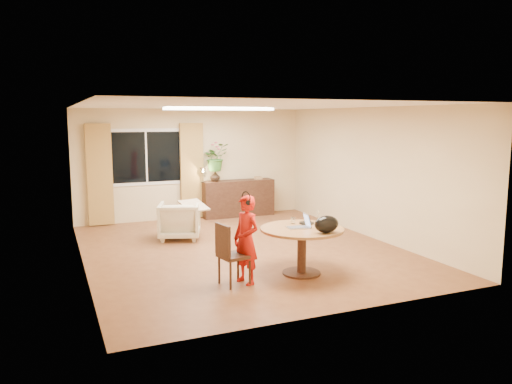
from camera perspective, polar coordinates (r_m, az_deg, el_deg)
floor at (r=9.19m, az=-1.57°, el=-6.61°), size 6.50×6.50×0.00m
ceiling at (r=8.87m, az=-1.64°, el=9.83°), size 6.50×6.50×0.00m
wall_back at (r=12.01m, az=-7.24°, el=3.20°), size 5.50×0.00×5.50m
wall_left at (r=8.35m, az=-19.48°, el=0.49°), size 0.00×6.50×6.50m
wall_right at (r=10.25m, az=12.89°, el=2.16°), size 0.00×6.50×6.50m
window at (r=11.73m, az=-12.43°, el=3.92°), size 1.70×0.03×1.30m
curtain_left at (r=11.54m, az=-17.43°, el=1.89°), size 0.55×0.08×2.25m
curtain_right at (r=11.92m, az=-7.33°, el=2.41°), size 0.55×0.08×2.25m
ceiling_panel at (r=10.00m, az=-4.16°, el=9.45°), size 2.20×0.35×0.05m
dining_table at (r=7.70m, az=5.27°, el=-5.22°), size 1.28×1.28×0.73m
dining_chair at (r=7.22m, az=-2.50°, el=-7.08°), size 0.50×0.47×0.91m
child at (r=7.23m, az=-1.12°, el=-5.47°), size 0.55×0.45×1.29m
laptop at (r=7.62m, az=4.81°, el=-3.28°), size 0.36×0.27×0.23m
tumbler at (r=7.94m, az=4.26°, el=-3.26°), size 0.09×0.09×0.10m
wine_glass at (r=8.02m, az=7.09°, el=-2.78°), size 0.09×0.09×0.21m
pot_lid at (r=7.96m, az=5.80°, el=-3.48°), size 0.28×0.28×0.04m
handbag at (r=7.35m, az=8.06°, el=-3.66°), size 0.43×0.33×0.26m
armchair at (r=10.05m, az=-8.74°, el=-3.24°), size 1.01×1.02×0.73m
throw at (r=9.95m, az=-7.13°, el=-1.08°), size 0.56×0.64×0.03m
sideboard at (r=12.22m, az=-2.07°, el=-0.71°), size 1.77×0.43×0.89m
vase at (r=11.95m, az=-4.70°, el=1.81°), size 0.25×0.25×0.25m
bouquet at (r=11.91m, az=-4.66°, el=3.98°), size 0.73×0.68×0.66m
book_stack at (r=12.35m, az=0.26°, el=1.65°), size 0.21×0.18×0.07m
desk_lamp at (r=11.80m, az=-6.08°, el=1.98°), size 0.18×0.18×0.36m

